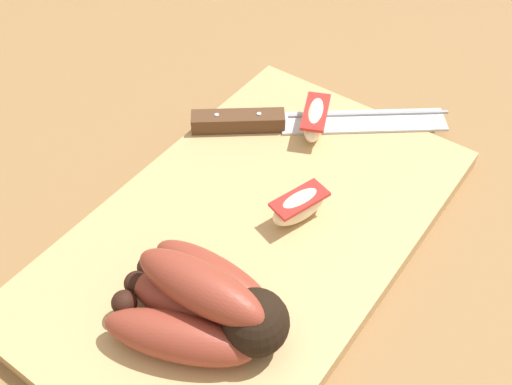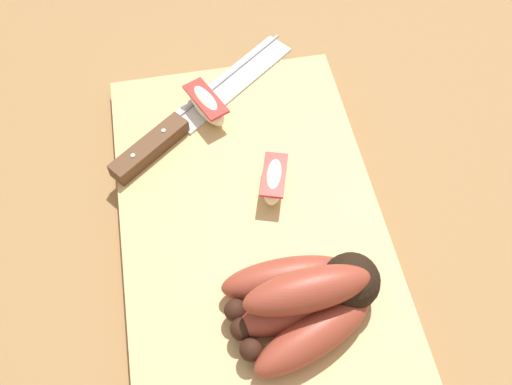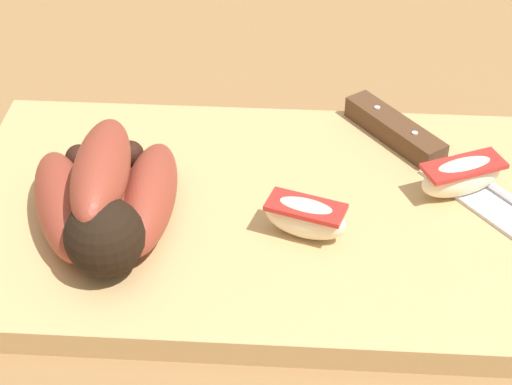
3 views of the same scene
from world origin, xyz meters
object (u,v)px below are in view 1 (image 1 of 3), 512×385
banana_bunch (205,305)px  apple_wedge_near (299,206)px  chefs_knife (283,122)px  apple_wedge_middle (315,118)px

banana_bunch → apple_wedge_near: banana_bunch is taller
chefs_knife → apple_wedge_near: (0.10, 0.09, 0.01)m
banana_bunch → chefs_knife: banana_bunch is taller
apple_wedge_near → apple_wedge_middle: 0.13m
chefs_knife → apple_wedge_middle: size_ratio=3.38×
banana_bunch → apple_wedge_near: 0.14m
apple_wedge_near → chefs_knife: bearing=-139.6°
banana_bunch → apple_wedge_middle: size_ratio=2.05×
chefs_knife → apple_wedge_middle: bearing=114.7°
apple_wedge_middle → banana_bunch: bearing=12.6°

